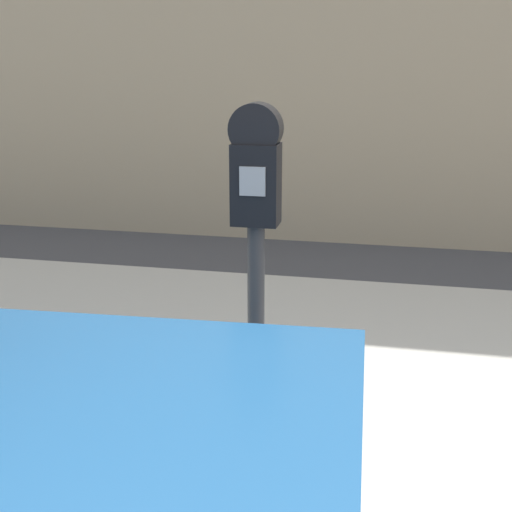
# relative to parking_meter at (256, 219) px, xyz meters

# --- Properties ---
(sidewalk) EXTENTS (24.00, 2.80, 0.14)m
(sidewalk) POSITION_rel_parking_meter_xyz_m (0.39, 0.90, -1.06)
(sidewalk) COLOR #BCB7AD
(sidewalk) RESTS_ON ground_plane
(parking_meter) EXTENTS (0.20, 0.13, 1.44)m
(parking_meter) POSITION_rel_parking_meter_xyz_m (0.00, 0.00, 0.00)
(parking_meter) COLOR #2D2D30
(parking_meter) RESTS_ON sidewalk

